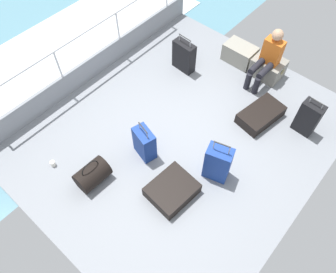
{
  "coord_description": "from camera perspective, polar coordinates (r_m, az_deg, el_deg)",
  "views": [
    {
      "loc": [
        1.94,
        -2.59,
        4.55
      ],
      "look_at": [
        -0.02,
        -0.34,
        0.25
      ],
      "focal_mm": 34.98,
      "sensor_mm": 36.0,
      "label": 1
    }
  ],
  "objects": [
    {
      "name": "suitcase_1",
      "position": [
        4.93,
        0.71,
        -9.3
      ],
      "size": [
        0.63,
        0.73,
        0.2
      ],
      "color": "black",
      "rests_on": "ground_plane"
    },
    {
      "name": "cargo_crate_0",
      "position": [
        6.81,
        12.36,
        13.93
      ],
      "size": [
        0.65,
        0.39,
        0.37
      ],
      "color": "gray",
      "rests_on": "ground_plane"
    },
    {
      "name": "suitcase_3",
      "position": [
        5.92,
        15.83,
        3.68
      ],
      "size": [
        0.59,
        0.87,
        0.2
      ],
      "color": "black",
      "rests_on": "ground_plane"
    },
    {
      "name": "suitcase_0",
      "position": [
        5.14,
        -4.11,
        -1.18
      ],
      "size": [
        0.41,
        0.31,
        0.7
      ],
      "color": "navy",
      "rests_on": "ground_plane"
    },
    {
      "name": "suitcase_5",
      "position": [
        5.84,
        23.22,
        3.03
      ],
      "size": [
        0.35,
        0.23,
        0.74
      ],
      "color": "black",
      "rests_on": "ground_plane"
    },
    {
      "name": "railing_port",
      "position": [
        6.15,
        -13.64,
        15.77
      ],
      "size": [
        0.04,
        4.2,
        1.02
      ],
      "color": "silver",
      "rests_on": "ground_plane"
    },
    {
      "name": "paper_cup",
      "position": [
        5.51,
        -19.43,
        -4.47
      ],
      "size": [
        0.08,
        0.08,
        0.1
      ],
      "primitive_type": "cylinder",
      "color": "white",
      "rests_on": "ground_plane"
    },
    {
      "name": "ground_plane",
      "position": [
        5.61,
        2.43,
        0.38
      ],
      "size": [
        4.4,
        5.2,
        0.06
      ],
      "primitive_type": "cube",
      "color": "gray"
    },
    {
      "name": "passenger_seated",
      "position": [
        6.28,
        16.98,
        13.05
      ],
      "size": [
        0.34,
        0.66,
        1.06
      ],
      "color": "orange",
      "rests_on": "ground_plane"
    },
    {
      "name": "sea_wake",
      "position": [
        7.83,
        -18.94,
        13.32
      ],
      "size": [
        12.0,
        12.0,
        0.01
      ],
      "color": "#598C9E",
      "rests_on": "ground_plane"
    },
    {
      "name": "cargo_crate_1",
      "position": [
        6.65,
        17.0,
        11.43
      ],
      "size": [
        0.61,
        0.46,
        0.36
      ],
      "color": "gray",
      "rests_on": "ground_plane"
    },
    {
      "name": "gunwale_port",
      "position": [
        6.51,
        -12.67,
        12.02
      ],
      "size": [
        0.06,
        5.2,
        0.45
      ],
      "primitive_type": "cube",
      "color": "gray",
      "rests_on": "ground_plane"
    },
    {
      "name": "suitcase_4",
      "position": [
        6.43,
        2.79,
        13.81
      ],
      "size": [
        0.46,
        0.23,
        0.75
      ],
      "color": "black",
      "rests_on": "ground_plane"
    },
    {
      "name": "duffel_bag",
      "position": [
        5.09,
        -13.03,
        -6.46
      ],
      "size": [
        0.37,
        0.51,
        0.51
      ],
      "color": "black",
      "rests_on": "ground_plane"
    },
    {
      "name": "suitcase_2",
      "position": [
        4.93,
        8.66,
        -4.6
      ],
      "size": [
        0.43,
        0.34,
        0.85
      ],
      "color": "navy",
      "rests_on": "ground_plane"
    }
  ]
}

